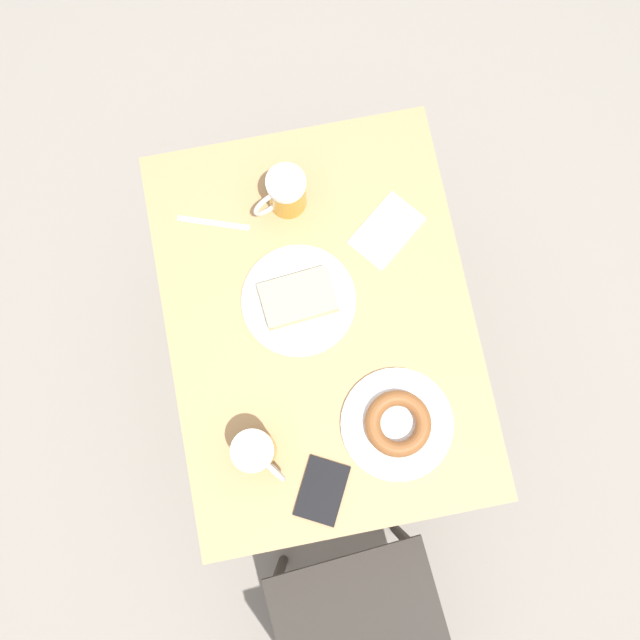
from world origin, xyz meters
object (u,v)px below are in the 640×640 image
(plate_with_cake, at_px, (299,299))
(plate_with_donut, at_px, (398,424))
(fork, at_px, (214,223))
(passport_near_edge, at_px, (322,491))
(beer_mug_left, at_px, (256,452))
(beer_mug_center, at_px, (286,193))
(napkin_folded, at_px, (387,231))

(plate_with_cake, distance_m, plate_with_donut, 0.34)
(fork, height_order, passport_near_edge, passport_near_edge)
(plate_with_cake, bearing_deg, beer_mug_left, 64.61)
(fork, bearing_deg, passport_near_edge, 101.56)
(beer_mug_center, distance_m, napkin_folded, 0.24)
(plate_with_cake, xyz_separation_m, passport_near_edge, (0.03, 0.40, -0.01))
(fork, bearing_deg, beer_mug_left, 91.08)
(plate_with_donut, bearing_deg, passport_near_edge, 29.89)
(plate_with_donut, distance_m, passport_near_edge, 0.21)
(beer_mug_left, distance_m, napkin_folded, 0.56)
(beer_mug_left, distance_m, passport_near_edge, 0.16)
(plate_with_donut, xyz_separation_m, fork, (0.30, -0.51, -0.01))
(plate_with_cake, bearing_deg, beer_mug_center, -94.07)
(plate_with_donut, relative_size, fork, 1.51)
(beer_mug_center, relative_size, passport_near_edge, 0.80)
(plate_with_cake, xyz_separation_m, beer_mug_left, (0.14, 0.30, 0.04))
(passport_near_edge, bearing_deg, beer_mug_center, -93.93)
(beer_mug_center, height_order, fork, beer_mug_center)
(beer_mug_center, relative_size, napkin_folded, 0.66)
(plate_with_donut, relative_size, napkin_folded, 1.29)
(plate_with_donut, relative_size, beer_mug_left, 1.97)
(beer_mug_left, height_order, beer_mug_center, same)
(plate_with_donut, xyz_separation_m, napkin_folded, (-0.07, -0.42, -0.01))
(plate_with_donut, distance_m, beer_mug_left, 0.30)
(plate_with_donut, height_order, fork, plate_with_donut)
(napkin_folded, height_order, fork, same)
(beer_mug_left, bearing_deg, fork, -88.92)
(beer_mug_center, bearing_deg, plate_with_donut, 104.62)
(napkin_folded, xyz_separation_m, passport_near_edge, (0.25, 0.52, 0.00))
(beer_mug_left, bearing_deg, napkin_folded, -130.90)
(beer_mug_left, relative_size, fork, 0.77)
(plate_with_cake, xyz_separation_m, plate_with_donut, (-0.15, 0.30, 0.00))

